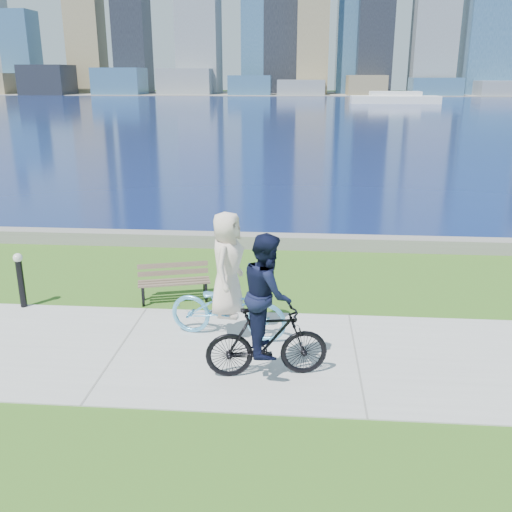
{
  "coord_description": "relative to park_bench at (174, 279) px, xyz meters",
  "views": [
    {
      "loc": [
        -0.96,
        -8.53,
        4.48
      ],
      "look_at": [
        -1.83,
        1.98,
        1.1
      ],
      "focal_mm": 40.0,
      "sensor_mm": 36.0,
      "label": 1
    }
  ],
  "objects": [
    {
      "name": "bollard_lamp",
      "position": [
        -2.93,
        -0.66,
        0.19
      ],
      "size": [
        0.18,
        0.18,
        1.14
      ],
      "color": "black",
      "rests_on": "ground"
    },
    {
      "name": "ferry_far",
      "position": [
        16.7,
        83.26,
        0.31
      ],
      "size": [
        13.7,
        3.91,
        1.86
      ],
      "color": "white",
      "rests_on": "ground"
    },
    {
      "name": "ground",
      "position": [
        3.55,
        -2.3,
        -0.46
      ],
      "size": [
        320.0,
        320.0,
        0.0
      ],
      "primitive_type": "plane",
      "color": "#315E18",
      "rests_on": "ground"
    },
    {
      "name": "seawall",
      "position": [
        3.55,
        3.9,
        -0.28
      ],
      "size": [
        90.0,
        0.5,
        0.35
      ],
      "primitive_type": "cube",
      "color": "slate",
      "rests_on": "ground"
    },
    {
      "name": "cyclist_man",
      "position": [
        2.11,
        -2.98,
        0.52
      ],
      "size": [
        0.85,
        1.94,
        2.28
      ],
      "rotation": [
        0.0,
        0.0,
        1.74
      ],
      "color": "black",
      "rests_on": "ground"
    },
    {
      "name": "park_bench",
      "position": [
        0.0,
        0.0,
        0.0
      ],
      "size": [
        1.53,
        0.86,
        0.75
      ],
      "rotation": [
        0.0,
        0.0,
        0.27
      ],
      "color": "black",
      "rests_on": "ground"
    },
    {
      "name": "concrete_path",
      "position": [
        3.55,
        -2.3,
        -0.45
      ],
      "size": [
        80.0,
        3.5,
        0.02
      ],
      "primitive_type": "cube",
      "color": "#AEADA8",
      "rests_on": "ground"
    },
    {
      "name": "bay_water",
      "position": [
        3.55,
        69.7,
        -0.46
      ],
      "size": [
        320.0,
        131.0,
        0.01
      ],
      "primitive_type": "cube",
      "color": "#0B1948",
      "rests_on": "ground"
    },
    {
      "name": "cyclist_woman",
      "position": [
        1.34,
        -1.66,
        0.4
      ],
      "size": [
        1.09,
        2.21,
        2.27
      ],
      "rotation": [
        0.0,
        0.0,
        1.39
      ],
      "color": "#60B8EB",
      "rests_on": "ground"
    },
    {
      "name": "far_shore",
      "position": [
        3.55,
        127.7,
        -0.4
      ],
      "size": [
        320.0,
        30.0,
        0.12
      ],
      "primitive_type": "cube",
      "color": "gray",
      "rests_on": "ground"
    }
  ]
}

